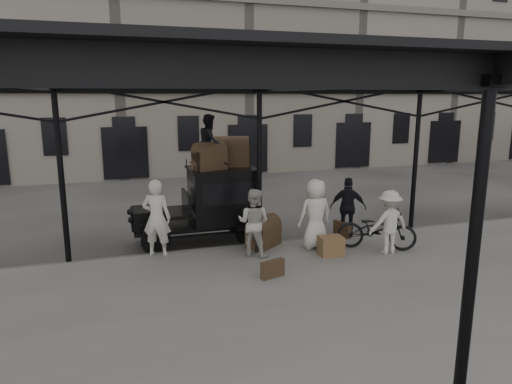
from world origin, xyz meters
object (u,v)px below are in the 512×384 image
at_px(porter_official, 348,207).
at_px(steamer_trunk_platform, 264,234).
at_px(porter_left, 157,218).
at_px(taxi, 211,201).
at_px(bicycle, 377,229).
at_px(steamer_trunk_roof_near, 209,158).

height_order(porter_official, steamer_trunk_platform, porter_official).
distance_m(porter_left, steamer_trunk_platform, 2.92).
bearing_deg(steamer_trunk_platform, taxi, 94.03).
distance_m(porter_left, porter_official, 5.47).
distance_m(bicycle, steamer_trunk_platform, 3.04).
bearing_deg(porter_left, bicycle, -169.67).
relative_size(porter_official, steamer_trunk_platform, 1.84).
height_order(bicycle, steamer_trunk_roof_near, steamer_trunk_roof_near).
bearing_deg(steamer_trunk_platform, porter_left, 139.59).
distance_m(porter_official, steamer_trunk_platform, 2.68).
bearing_deg(bicycle, steamer_trunk_roof_near, 90.03).
distance_m(porter_left, steamer_trunk_roof_near, 2.29).
distance_m(porter_official, steamer_trunk_roof_near, 4.25).
distance_m(bicycle, steamer_trunk_roof_near, 4.95).
height_order(bicycle, steamer_trunk_platform, bicycle).
height_order(porter_left, porter_official, porter_left).
bearing_deg(porter_left, steamer_trunk_platform, -159.42).
distance_m(porter_left, bicycle, 5.81).
bearing_deg(steamer_trunk_roof_near, porter_official, -32.68).
xyz_separation_m(taxi, bicycle, (3.98, -2.44, -0.51)).
height_order(porter_left, steamer_trunk_roof_near, steamer_trunk_roof_near).
bearing_deg(taxi, steamer_trunk_platform, -47.87).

